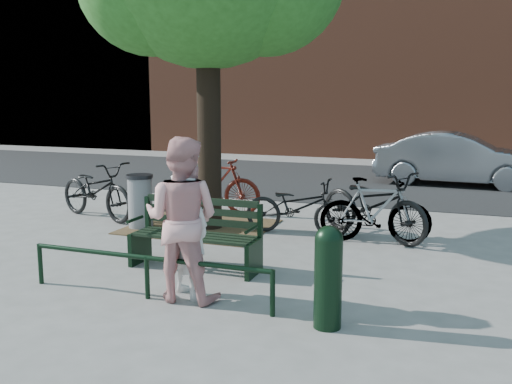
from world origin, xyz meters
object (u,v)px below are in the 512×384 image
at_px(litter_bin, 140,201).
at_px(parked_car, 458,159).
at_px(person_left, 187,221).
at_px(park_bench, 197,232).
at_px(bollard, 328,274).
at_px(person_right, 182,219).
at_px(bicycle_c, 297,207).

relative_size(litter_bin, parked_car, 0.23).
bearing_deg(person_left, parked_car, -74.91).
relative_size(park_bench, bollard, 1.68).
distance_m(bollard, litter_bin, 5.08).
height_order(person_right, bicycle_c, person_right).
bearing_deg(litter_bin, parked_car, 54.03).
bearing_deg(parked_car, bollard, 177.22).
xyz_separation_m(park_bench, litter_bin, (-1.94, 1.72, -0.00)).
distance_m(litter_bin, bicycle_c, 2.73).
bearing_deg(park_bench, litter_bin, 138.52).
xyz_separation_m(person_left, parked_car, (2.71, 9.67, -0.20)).
height_order(park_bench, person_right, person_right).
height_order(park_bench, litter_bin, park_bench).
height_order(person_left, person_right, person_right).
bearing_deg(park_bench, parked_car, 70.33).
distance_m(person_left, bollard, 1.78).
relative_size(bicycle_c, parked_car, 0.44).
bearing_deg(bicycle_c, person_left, 173.87).
bearing_deg(person_left, park_bench, -38.50).
height_order(park_bench, bollard, bollard).
bearing_deg(bollard, person_right, 172.42).
relative_size(park_bench, bicycle_c, 0.97).
xyz_separation_m(bicycle_c, parked_car, (2.35, 6.45, 0.20)).
relative_size(person_right, bicycle_c, 1.03).
bearing_deg(person_right, park_bench, -75.05).
distance_m(litter_bin, parked_car, 8.57).
bearing_deg(bicycle_c, bollard, -158.84).
xyz_separation_m(person_right, bollard, (1.73, -0.23, -0.36)).
height_order(person_right, bollard, person_right).
bearing_deg(litter_bin, person_left, -49.59).
bearing_deg(person_left, bollard, -160.54).
bearing_deg(litter_bin, park_bench, -41.48).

